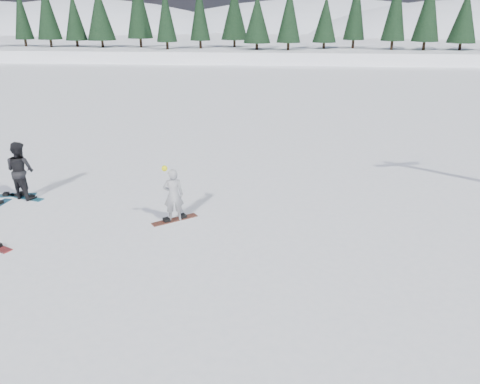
# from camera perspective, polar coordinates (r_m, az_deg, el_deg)

# --- Properties ---
(ground) EXTENTS (420.00, 420.00, 0.00)m
(ground) POSITION_cam_1_polar(r_m,az_deg,el_deg) (15.24, -17.20, -3.81)
(ground) COLOR white
(ground) RESTS_ON ground
(alpine_backdrop) EXTENTS (412.50, 227.00, 53.20)m
(alpine_backdrop) POSITION_cam_1_polar(r_m,az_deg,el_deg) (203.65, 0.39, 15.30)
(alpine_backdrop) COLOR white
(alpine_backdrop) RESTS_ON ground
(snowboarder_woman) EXTENTS (0.70, 0.55, 1.85)m
(snowboarder_woman) POSITION_cam_1_polar(r_m,az_deg,el_deg) (14.68, -8.13, -0.34)
(snowboarder_woman) COLOR #A6A7AB
(snowboarder_woman) RESTS_ON ground
(snowboarder_man) EXTENTS (1.19, 1.05, 2.05)m
(snowboarder_man) POSITION_cam_1_polar(r_m,az_deg,el_deg) (18.01, -25.20, 2.40)
(snowboarder_man) COLOR black
(snowboarder_man) RESTS_ON ground
(snowboard_woman) EXTENTS (1.36, 1.13, 0.03)m
(snowboard_woman) POSITION_cam_1_polar(r_m,az_deg,el_deg) (15.00, -7.95, -3.36)
(snowboard_woman) COLOR brown
(snowboard_woman) RESTS_ON ground
(snowboard_man) EXTENTS (1.52, 0.71, 0.03)m
(snowboard_man) POSITION_cam_1_polar(r_m,az_deg,el_deg) (18.32, -24.72, -0.59)
(snowboard_man) COLOR #19718C
(snowboard_man) RESTS_ON ground
(snowboard_loose_c) EXTENTS (1.52, 0.62, 0.03)m
(snowboard_loose_c) POSITION_cam_1_polar(r_m,az_deg,el_deg) (18.68, -25.79, -0.36)
(snowboard_loose_c) COLOR #165A7A
(snowboard_loose_c) RESTS_ON ground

